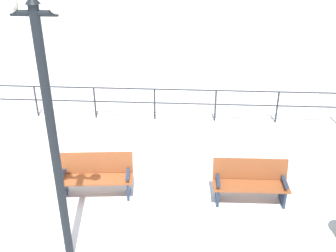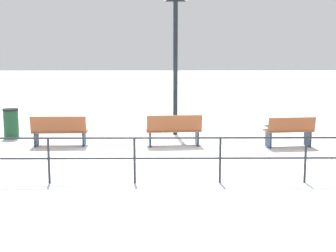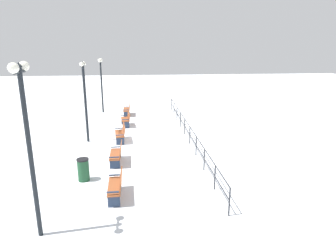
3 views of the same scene
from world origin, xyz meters
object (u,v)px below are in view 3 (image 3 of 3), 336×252
(bench_nearest, at_px, (128,109))
(bench_third, at_px, (121,133))
(bench_fifth, at_px, (117,185))
(lamppost_far, at_px, (27,127))
(trash_bin, at_px, (83,170))
(lamppost_near, at_px, (101,75))
(lamppost_middle, at_px, (85,93))
(bench_fourth, at_px, (117,153))
(bench_second, at_px, (126,119))

(bench_nearest, xyz_separation_m, bench_third, (0.17, 6.58, -0.01))
(bench_third, xyz_separation_m, bench_fifth, (-0.18, 6.59, -0.02))
(lamppost_far, height_order, trash_bin, lamppost_far)
(bench_nearest, relative_size, bench_third, 1.04)
(lamppost_near, xyz_separation_m, lamppost_middle, (-0.00, 7.74, -0.24))
(lamppost_middle, bearing_deg, bench_nearest, -107.56)
(bench_fifth, bearing_deg, bench_fourth, -88.55)
(bench_nearest, distance_m, bench_fourth, 9.88)
(lamppost_middle, height_order, trash_bin, lamppost_middle)
(bench_nearest, bearing_deg, trash_bin, 82.13)
(bench_third, xyz_separation_m, lamppost_far, (1.88, 8.60, 2.77))
(bench_third, bearing_deg, bench_fifth, 86.23)
(bench_nearest, relative_size, lamppost_middle, 0.37)
(lamppost_middle, relative_size, trash_bin, 4.82)
(bench_second, relative_size, bench_fifth, 0.91)
(bench_second, distance_m, bench_third, 3.30)
(bench_fourth, distance_m, bench_fifth, 3.30)
(bench_fourth, distance_m, trash_bin, 2.15)
(bench_third, xyz_separation_m, lamppost_middle, (1.88, -0.08, 2.33))
(bench_third, bearing_deg, bench_fourth, 84.50)
(bench_fourth, bearing_deg, lamppost_middle, -62.21)
(bench_nearest, relative_size, bench_fourth, 1.06)
(bench_second, height_order, trash_bin, trash_bin)
(bench_fifth, distance_m, lamppost_far, 4.01)
(bench_fourth, height_order, lamppost_far, lamppost_far)
(bench_fifth, bearing_deg, bench_second, -91.82)
(lamppost_near, xyz_separation_m, lamppost_far, (-0.00, 16.43, 0.20))
(bench_nearest, bearing_deg, bench_fourth, 88.05)
(bench_fifth, xyz_separation_m, lamppost_middle, (2.06, -6.67, 2.35))
(bench_second, relative_size, lamppost_middle, 0.32)
(bench_fourth, xyz_separation_m, lamppost_middle, (1.87, -3.38, 2.35))
(bench_second, bearing_deg, bench_nearest, -96.63)
(lamppost_far, bearing_deg, bench_nearest, -97.71)
(lamppost_middle, height_order, lamppost_far, lamppost_far)
(bench_third, height_order, trash_bin, trash_bin)
(bench_nearest, bearing_deg, lamppost_near, -32.21)
(bench_nearest, distance_m, lamppost_near, 3.51)
(lamppost_middle, bearing_deg, bench_fourth, 118.96)
(bench_fourth, bearing_deg, lamppost_far, 69.40)
(trash_bin, bearing_deg, bench_third, -103.88)
(bench_nearest, height_order, bench_fifth, bench_nearest)
(bench_second, relative_size, trash_bin, 1.53)
(bench_fifth, distance_m, lamppost_middle, 7.37)
(bench_third, bearing_deg, lamppost_far, 72.33)
(lamppost_near, distance_m, trash_bin, 13.16)
(lamppost_middle, bearing_deg, bench_fifth, 107.16)
(bench_second, height_order, bench_fourth, bench_fourth)
(bench_third, distance_m, bench_fourth, 3.30)
(bench_nearest, distance_m, bench_third, 6.58)
(bench_second, relative_size, lamppost_far, 0.29)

